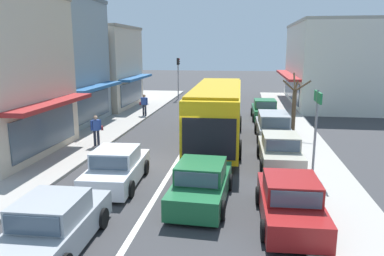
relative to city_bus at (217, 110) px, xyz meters
name	(u,v)px	position (x,y,z in m)	size (l,w,h in m)	color
ground_plane	(175,165)	(-1.58, -4.28, -1.88)	(140.00, 140.00, 0.00)	#353538
lane_centre_line	(188,143)	(-1.58, -0.28, -1.88)	(0.20, 28.00, 0.01)	silver
sidewalk_left	(88,131)	(-8.38, 1.72, -1.81)	(5.20, 44.00, 0.14)	#A39E96
kerb_right	(297,138)	(4.62, 1.72, -1.82)	(2.80, 44.00, 0.12)	#A39E96
shopfront_mid_block	(47,63)	(-11.76, 3.39, 2.40)	(7.25, 7.20, 8.57)	#84939E
shopfront_far_end	(93,68)	(-11.76, 11.03, 1.64)	(8.02, 7.43, 7.05)	beige
building_right_far	(338,64)	(9.90, 16.22, 1.88)	(9.16, 13.82, 7.54)	silver
city_bus	(217,110)	(0.00, 0.00, 0.00)	(2.87, 10.89, 3.23)	yellow
sedan_adjacent_lane_trail	(117,168)	(-3.37, -7.03, -1.22)	(2.05, 4.28, 1.47)	silver
sedan_queue_far_back	(201,184)	(0.11, -8.27, -1.22)	(2.05, 4.28, 1.47)	#1E6638
sedan_adjacent_lane_lead	(54,226)	(-3.40, -11.91, -1.22)	(1.97, 4.24, 1.47)	#9EA3A8
parked_sedan_kerb_front	(290,202)	(2.97, -9.43, -1.22)	(1.99, 4.25, 1.47)	maroon
parked_sedan_kerb_second	(280,151)	(3.16, -3.64, -1.22)	(1.98, 4.24, 1.47)	#B7B29E
parked_wagon_kerb_third	(273,126)	(3.17, 1.48, -1.14)	(2.03, 4.55, 1.58)	#9EA3A8
parked_sedan_kerb_rear	(265,110)	(2.98, 7.76, -1.22)	(2.01, 4.26, 1.47)	#1E6638
traffic_light_downstreet	(178,71)	(-5.36, 17.60, 0.97)	(0.33, 0.24, 4.20)	gray
directional_road_sign	(317,112)	(4.46, -4.68, 0.80)	(0.10, 1.40, 3.60)	gray
street_tree_right	(294,108)	(4.39, 2.01, -0.11)	(1.63, 1.92, 3.80)	brown
pedestrian_with_handbag_near	(96,129)	(-6.23, -2.02, -0.81)	(0.60, 0.51, 1.63)	#232838
pedestrian_browsing_midblock	(144,104)	(-6.11, 7.06, -0.81)	(0.66, 0.30, 1.63)	#232838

